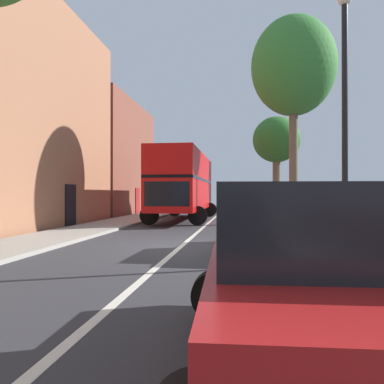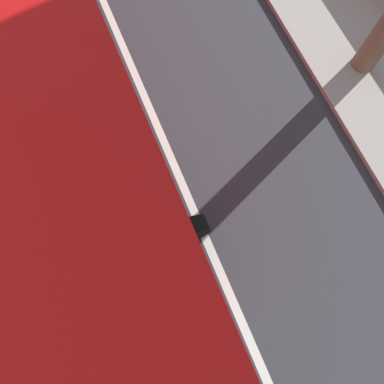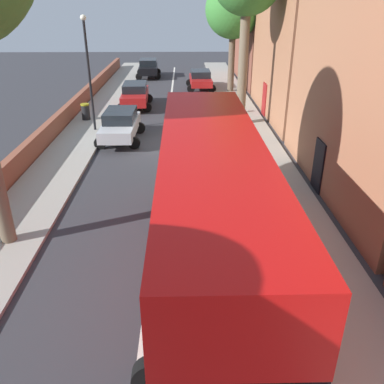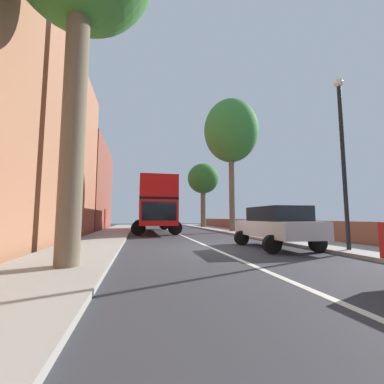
# 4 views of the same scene
# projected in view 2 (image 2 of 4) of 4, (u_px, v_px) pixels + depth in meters

# --- Properties ---
(double_decker_bus) EXTENTS (3.59, 11.34, 4.06)m
(double_decker_bus) POSITION_uv_depth(u_px,v_px,m) (2.00, 13.00, 5.05)
(double_decker_bus) COLOR red
(double_decker_bus) RESTS_ON ground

